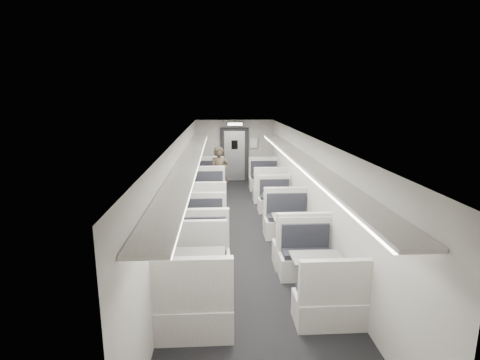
{
  "coord_description": "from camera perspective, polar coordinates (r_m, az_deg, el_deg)",
  "views": [
    {
      "loc": [
        -0.59,
        -8.58,
        3.31
      ],
      "look_at": [
        -0.04,
        1.39,
        1.06
      ],
      "focal_mm": 28.0,
      "sensor_mm": 36.0,
      "label": 1
    }
  ],
  "objects": [
    {
      "name": "booth_right_a",
      "position": [
        12.72,
        4.09,
        -0.61
      ],
      "size": [
        1.06,
        2.14,
        1.15
      ],
      "color": "white",
      "rests_on": "room"
    },
    {
      "name": "luggage_rack_right",
      "position": [
        8.59,
        9.2,
        3.23
      ],
      "size": [
        0.46,
        10.4,
        0.09
      ],
      "color": "white",
      "rests_on": "room"
    },
    {
      "name": "booth_right_d",
      "position": [
        6.57,
        11.54,
        -14.17
      ],
      "size": [
        1.01,
        2.05,
        1.1
      ],
      "color": "white",
      "rests_on": "room"
    },
    {
      "name": "exit_sign",
      "position": [
        14.07,
        -0.77,
        8.53
      ],
      "size": [
        0.62,
        0.12,
        0.16
      ],
      "color": "black",
      "rests_on": "room"
    },
    {
      "name": "booth_left_b",
      "position": [
        10.47,
        -5.31,
        -3.4
      ],
      "size": [
        1.14,
        2.31,
        1.23
      ],
      "color": "white",
      "rests_on": "room"
    },
    {
      "name": "booth_left_c",
      "position": [
        7.92,
        -6.0,
        -9.05
      ],
      "size": [
        1.05,
        2.14,
        1.14
      ],
      "color": "white",
      "rests_on": "room"
    },
    {
      "name": "window_a",
      "position": [
        12.17,
        -7.38,
        3.36
      ],
      "size": [
        0.02,
        1.18,
        0.84
      ],
      "primitive_type": "cube",
      "color": "black",
      "rests_on": "room"
    },
    {
      "name": "passenger",
      "position": [
        12.06,
        -3.16,
        1.01
      ],
      "size": [
        0.68,
        0.49,
        1.73
      ],
      "primitive_type": "imported",
      "rotation": [
        0.0,
        0.0,
        0.12
      ],
      "color": "black",
      "rests_on": "room"
    },
    {
      "name": "booth_right_c",
      "position": [
        8.33,
        8.1,
        -7.94
      ],
      "size": [
        1.07,
        2.17,
        1.16
      ],
      "color": "white",
      "rests_on": "room"
    },
    {
      "name": "window_c",
      "position": [
        7.88,
        -9.63,
        -1.86
      ],
      "size": [
        0.02,
        1.18,
        0.84
      ],
      "primitive_type": "cube",
      "color": "black",
      "rests_on": "room"
    },
    {
      "name": "vestibule_door",
      "position": [
        14.7,
        -0.84,
        3.84
      ],
      "size": [
        1.1,
        0.13,
        2.1
      ],
      "color": "black",
      "rests_on": "room"
    },
    {
      "name": "booth_left_d",
      "position": [
        6.33,
        -6.76,
        -14.53
      ],
      "size": [
        1.15,
        2.34,
        1.25
      ],
      "color": "white",
      "rests_on": "room"
    },
    {
      "name": "wall_notice",
      "position": [
        14.67,
        2.1,
        5.63
      ],
      "size": [
        0.32,
        0.02,
        0.4
      ],
      "primitive_type": "cube",
      "color": "white",
      "rests_on": "room"
    },
    {
      "name": "window_d",
      "position": [
        5.8,
        -12.0,
        -7.33
      ],
      "size": [
        0.02,
        1.18,
        0.84
      ],
      "primitive_type": "cube",
      "color": "black",
      "rests_on": "room"
    },
    {
      "name": "booth_left_a",
      "position": [
        12.52,
        -4.97,
        -0.77
      ],
      "size": [
        1.1,
        2.23,
        1.19
      ],
      "color": "white",
      "rests_on": "room"
    },
    {
      "name": "booth_right_b",
      "position": [
        10.27,
        5.88,
        -4.09
      ],
      "size": [
        0.97,
        1.97,
        1.05
      ],
      "color": "white",
      "rests_on": "room"
    },
    {
      "name": "luggage_rack_left",
      "position": [
        8.42,
        -7.6,
        3.09
      ],
      "size": [
        0.46,
        10.4,
        0.09
      ],
      "color": "white",
      "rests_on": "room"
    },
    {
      "name": "window_b",
      "position": [
        10.02,
        -8.26,
        1.31
      ],
      "size": [
        0.02,
        1.18,
        0.84
      ],
      "primitive_type": "cube",
      "color": "black",
      "rests_on": "room"
    },
    {
      "name": "room",
      "position": [
        8.86,
        0.73,
        -1.06
      ],
      "size": [
        3.24,
        12.24,
        2.64
      ],
      "color": "black",
      "rests_on": "ground"
    }
  ]
}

